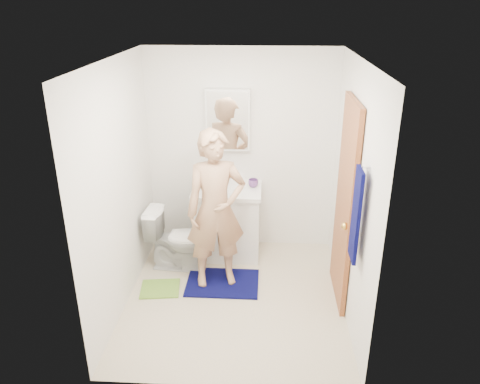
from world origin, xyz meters
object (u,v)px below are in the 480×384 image
vanity_cabinet (227,223)px  toilet (178,239)px  soap_dispenser (208,181)px  toothbrush_cup (253,183)px  man (216,210)px  towel (356,216)px  medicine_cabinet (228,120)px

vanity_cabinet → toilet: size_ratio=1.12×
soap_dispenser → toothbrush_cup: bearing=11.0°
toothbrush_cup → man: (-0.36, -0.71, -0.03)m
toilet → man: 0.76m
man → toilet: bearing=131.4°
vanity_cabinet → towel: bearing=-51.5°
medicine_cabinet → toothbrush_cup: 0.78m
vanity_cabinet → soap_dispenser: 0.58m
toothbrush_cup → soap_dispenser: bearing=-169.0°
vanity_cabinet → man: bearing=-95.4°
towel → man: bearing=145.8°
towel → toothbrush_cup: bearing=119.6°
towel → toilet: towel is taller
vanity_cabinet → toothbrush_cup: size_ratio=6.89×
toilet → medicine_cabinet: bearing=-39.1°
toothbrush_cup → man: man is taller
vanity_cabinet → man: man is taller
soap_dispenser → man: size_ratio=0.11×
soap_dispenser → vanity_cabinet: bearing=8.7°
medicine_cabinet → toothbrush_cup: medicine_cabinet is taller
soap_dispenser → toilet: bearing=-136.7°
man → medicine_cabinet: bearing=70.3°
medicine_cabinet → soap_dispenser: size_ratio=3.73×
medicine_cabinet → toilet: 1.46m
towel → vanity_cabinet: bearing=128.5°
toothbrush_cup → man: 0.79m
vanity_cabinet → soap_dispenser: soap_dispenser is taller
soap_dispenser → man: 0.63m
toothbrush_cup → toilet: bearing=-154.1°
medicine_cabinet → soap_dispenser: 0.73m
medicine_cabinet → vanity_cabinet: bearing=-90.0°
soap_dispenser → toothbrush_cup: 0.52m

